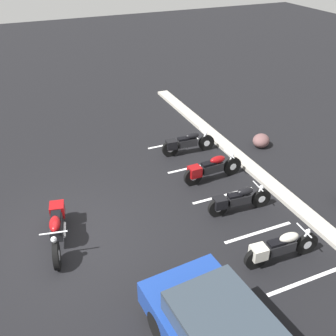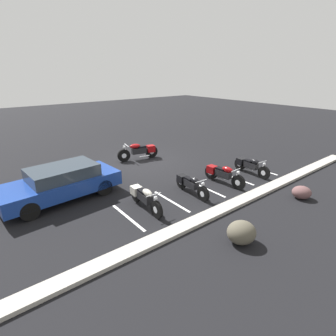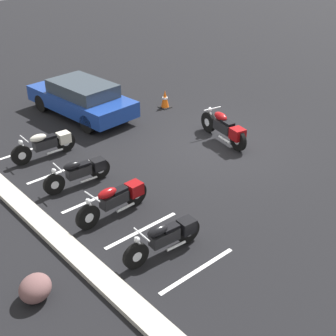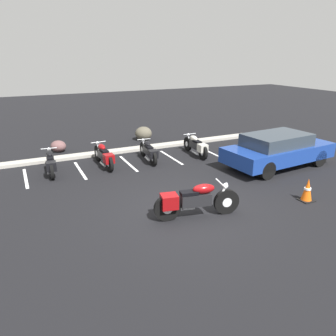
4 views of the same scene
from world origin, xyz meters
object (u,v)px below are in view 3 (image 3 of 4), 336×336
at_px(parked_bike_1, 116,199).
at_px(parked_bike_2, 81,171).
at_px(parked_bike_0, 167,237).
at_px(traffic_cone, 165,99).
at_px(motorcycle_maroon_featured, 225,128).
at_px(car_blue, 82,98).
at_px(parked_bike_3, 47,144).
at_px(landscape_rock_0, 35,288).

height_order(parked_bike_1, parked_bike_2, parked_bike_1).
height_order(parked_bike_0, traffic_cone, parked_bike_0).
distance_m(motorcycle_maroon_featured, car_blue, 5.42).
bearing_deg(motorcycle_maroon_featured, parked_bike_2, 92.49).
bearing_deg(parked_bike_2, car_blue, -118.49).
relative_size(parked_bike_3, car_blue, 0.46).
distance_m(parked_bike_2, car_blue, 4.96).
xyz_separation_m(car_blue, traffic_cone, (-1.40, -2.76, -0.36)).
distance_m(parked_bike_3, landscape_rock_0, 6.04).
height_order(parked_bike_3, landscape_rock_0, parked_bike_3).
bearing_deg(parked_bike_2, parked_bike_1, 90.92).
bearing_deg(motorcycle_maroon_featured, traffic_cone, 2.96).
bearing_deg(car_blue, landscape_rock_0, 137.24).
height_order(parked_bike_1, parked_bike_3, parked_bike_1).
relative_size(parked_bike_0, traffic_cone, 2.94).
xyz_separation_m(parked_bike_1, landscape_rock_0, (-1.29, 2.87, -0.19)).
distance_m(parked_bike_0, parked_bike_1, 1.93).
relative_size(motorcycle_maroon_featured, parked_bike_0, 1.14).
bearing_deg(parked_bike_3, car_blue, -138.10).
relative_size(motorcycle_maroon_featured, traffic_cone, 3.36).
relative_size(motorcycle_maroon_featured, landscape_rock_0, 3.29).
distance_m(car_blue, landscape_rock_0, 9.19).
xyz_separation_m(motorcycle_maroon_featured, parked_bike_0, (-2.94, 5.08, -0.07)).
height_order(parked_bike_3, traffic_cone, parked_bike_3).
relative_size(motorcycle_maroon_featured, car_blue, 0.52).
relative_size(motorcycle_maroon_featured, parked_bike_3, 1.12).
xyz_separation_m(parked_bike_2, car_blue, (4.16, -2.69, 0.27)).
bearing_deg(parked_bike_1, landscape_rock_0, 21.95).
xyz_separation_m(parked_bike_1, traffic_cone, (4.54, -5.56, -0.12)).
bearing_deg(parked_bike_2, parked_bike_3, -89.23).
height_order(parked_bike_1, landscape_rock_0, parked_bike_1).
bearing_deg(traffic_cone, parked_bike_1, 129.23).
bearing_deg(landscape_rock_0, parked_bike_0, -102.74).
distance_m(motorcycle_maroon_featured, parked_bike_0, 5.87).
relative_size(car_blue, traffic_cone, 6.47).
bearing_deg(parked_bike_3, parked_bike_0, 90.25).
xyz_separation_m(parked_bike_0, parked_bike_1, (1.92, -0.05, 0.02)).
bearing_deg(car_blue, parked_bike_0, 155.44).
height_order(landscape_rock_0, traffic_cone, traffic_cone).
xyz_separation_m(parked_bike_0, traffic_cone, (6.46, -5.61, -0.10)).
height_order(car_blue, traffic_cone, car_blue).
bearing_deg(parked_bike_3, landscape_rock_0, 62.09).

